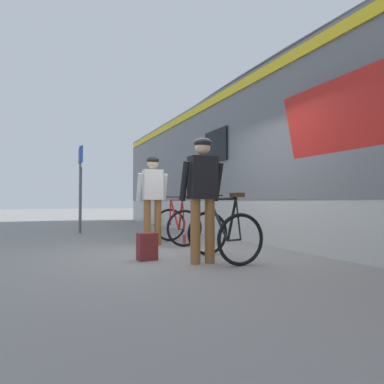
{
  "coord_description": "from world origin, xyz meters",
  "views": [
    {
      "loc": [
        -2.42,
        -5.18,
        0.86
      ],
      "look_at": [
        0.34,
        0.92,
        1.05
      ],
      "focal_mm": 32.5,
      "sensor_mm": 36.0,
      "label": 1
    }
  ],
  "objects": [
    {
      "name": "ground_plane",
      "position": [
        0.0,
        0.0,
        0.0
      ],
      "size": [
        80.0,
        80.0,
        0.0
      ],
      "primitive_type": "plane",
      "color": "gray"
    },
    {
      "name": "train_car",
      "position": [
        3.18,
        0.67,
        1.97
      ],
      "size": [
        3.21,
        19.64,
        3.88
      ],
      "color": "slate",
      "rests_on": "ground"
    },
    {
      "name": "cyclist_near_in_dark",
      "position": [
        -0.28,
        -0.8,
        1.05
      ],
      "size": [
        0.62,
        0.32,
        1.76
      ],
      "color": "#935B2D",
      "rests_on": "ground"
    },
    {
      "name": "cyclist_far_in_white",
      "position": [
        -0.29,
        1.44,
        1.05
      ],
      "size": [
        0.62,
        0.33,
        1.76
      ],
      "color": "#935B2D",
      "rests_on": "ground"
    },
    {
      "name": "bicycle_near_black",
      "position": [
        0.12,
        -0.68,
        0.4
      ],
      "size": [
        0.73,
        1.09,
        0.99
      ],
      "color": "black",
      "rests_on": "ground"
    },
    {
      "name": "bicycle_far_red",
      "position": [
        0.24,
        1.45,
        0.4
      ],
      "size": [
        0.8,
        1.13,
        0.99
      ],
      "color": "black",
      "rests_on": "ground"
    },
    {
      "name": "backpack_on_platform",
      "position": [
        -0.9,
        -0.22,
        0.2
      ],
      "size": [
        0.29,
        0.2,
        0.4
      ],
      "primitive_type": "cube",
      "rotation": [
        0.0,
        0.0,
        0.08
      ],
      "color": "maroon",
      "rests_on": "ground"
    },
    {
      "name": "water_bottle_near_the_bikes",
      "position": [
        0.4,
        1.42,
        0.09
      ],
      "size": [
        0.07,
        0.07,
        0.18
      ],
      "primitive_type": "cylinder",
      "color": "red",
      "rests_on": "ground"
    },
    {
      "name": "platform_sign_post",
      "position": [
        -1.29,
        4.77,
        1.62
      ],
      "size": [
        0.08,
        0.7,
        2.4
      ],
      "color": "#595B60",
      "rests_on": "ground"
    }
  ]
}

